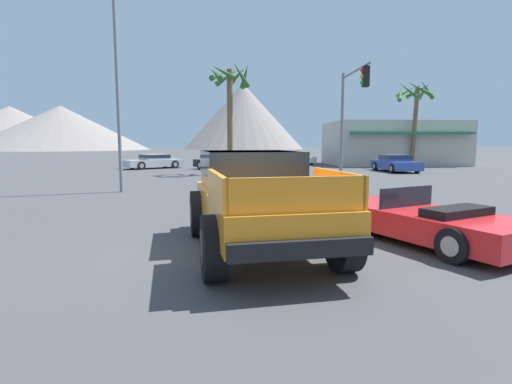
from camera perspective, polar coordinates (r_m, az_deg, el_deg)
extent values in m
plane|color=#424244|center=(7.78, -2.31, -8.16)|extent=(320.00, 320.00, 0.00)
cube|color=orange|center=(7.52, 0.49, -2.15)|extent=(2.70, 5.05, 0.56)
cube|color=orange|center=(8.38, -0.97, 3.31)|extent=(2.14, 2.37, 0.75)
cube|color=#1E2833|center=(8.37, -0.97, 4.23)|extent=(2.18, 2.42, 0.48)
cube|color=orange|center=(5.97, -5.63, 0.45)|extent=(0.37, 1.91, 0.48)
cube|color=orange|center=(6.48, 11.49, 0.86)|extent=(0.37, 1.91, 0.48)
cube|color=orange|center=(5.28, 5.97, -0.42)|extent=(1.91, 0.37, 0.48)
cube|color=black|center=(9.93, -2.66, -0.85)|extent=(1.96, 0.45, 0.24)
cube|color=black|center=(5.24, 6.52, -8.10)|extent=(1.96, 0.45, 0.24)
cylinder|color=black|center=(8.89, -8.19, -3.03)|extent=(0.48, 1.03, 0.99)
cylinder|color=#232326|center=(8.89, -8.19, -3.03)|extent=(0.44, 0.59, 0.55)
cylinder|color=black|center=(9.26, 4.69, -2.56)|extent=(0.48, 1.03, 0.99)
cylinder|color=#232326|center=(9.26, 4.69, -2.56)|extent=(0.44, 0.59, 0.55)
cylinder|color=black|center=(5.98, -6.08, -7.96)|extent=(0.48, 1.03, 0.99)
cylinder|color=#232326|center=(5.98, -6.08, -7.96)|extent=(0.44, 0.59, 0.55)
cylinder|color=black|center=(6.53, 12.41, -6.81)|extent=(0.48, 1.03, 0.99)
cylinder|color=#232326|center=(6.53, 12.41, -6.81)|extent=(0.44, 0.59, 0.55)
cube|color=red|center=(9.02, 22.81, -3.89)|extent=(3.41, 4.63, 0.49)
cube|color=#1E2833|center=(9.24, 20.70, -0.65)|extent=(1.42, 0.69, 0.43)
cube|color=black|center=(8.52, 26.81, -2.50)|extent=(1.56, 1.14, 0.16)
cylinder|color=black|center=(9.32, 13.05, -3.82)|extent=(0.46, 0.66, 0.62)
cylinder|color=#9E9EA3|center=(9.32, 13.05, -3.82)|extent=(0.35, 0.41, 0.34)
cylinder|color=black|center=(10.53, 20.19, -2.83)|extent=(0.46, 0.66, 0.62)
cylinder|color=#9E9EA3|center=(10.53, 20.19, -2.83)|extent=(0.35, 0.41, 0.34)
cylinder|color=black|center=(7.58, 26.40, -6.89)|extent=(0.46, 0.66, 0.62)
cylinder|color=#9E9EA3|center=(7.58, 26.40, -6.89)|extent=(0.35, 0.41, 0.34)
cube|color=#334C9E|center=(29.89, 19.29, 3.66)|extent=(2.06, 4.55, 0.59)
cube|color=#334C9E|center=(29.97, 19.24, 4.65)|extent=(1.71, 1.95, 0.43)
cube|color=#1E2833|center=(29.96, 19.24, 4.74)|extent=(1.74, 1.99, 0.26)
cylinder|color=black|center=(29.07, 22.03, 3.16)|extent=(0.25, 0.64, 0.63)
cylinder|color=#9E9EA3|center=(29.07, 22.03, 3.16)|extent=(0.25, 0.36, 0.35)
cylinder|color=black|center=(28.27, 18.90, 3.20)|extent=(0.25, 0.64, 0.63)
cylinder|color=#9E9EA3|center=(28.27, 18.90, 3.20)|extent=(0.25, 0.36, 0.35)
cylinder|color=black|center=(31.52, 19.62, 3.53)|extent=(0.25, 0.64, 0.63)
cylinder|color=#9E9EA3|center=(31.52, 19.62, 3.53)|extent=(0.25, 0.36, 0.35)
cylinder|color=black|center=(30.78, 16.68, 3.57)|extent=(0.25, 0.64, 0.63)
cylinder|color=#9E9EA3|center=(30.78, 16.68, 3.57)|extent=(0.25, 0.36, 0.35)
cube|color=#232328|center=(30.31, -4.94, 4.07)|extent=(4.47, 4.43, 0.57)
cube|color=#232328|center=(30.21, -4.80, 5.01)|extent=(2.47, 2.46, 0.42)
cube|color=#1E2833|center=(30.20, -4.80, 5.10)|extent=(2.52, 2.52, 0.25)
cylinder|color=black|center=(30.73, -7.92, 3.82)|extent=(0.63, 0.62, 0.66)
cylinder|color=#9E9EA3|center=(30.73, -7.92, 3.82)|extent=(0.42, 0.42, 0.36)
cylinder|color=black|center=(31.92, -5.54, 3.97)|extent=(0.63, 0.62, 0.66)
cylinder|color=#9E9EA3|center=(31.92, -5.54, 3.97)|extent=(0.42, 0.42, 0.36)
cylinder|color=black|center=(28.72, -4.26, 3.64)|extent=(0.63, 0.62, 0.66)
cylinder|color=#9E9EA3|center=(28.72, -4.26, 3.64)|extent=(0.42, 0.42, 0.36)
cylinder|color=black|center=(29.99, -1.88, 3.80)|extent=(0.63, 0.62, 0.66)
cylinder|color=#9E9EA3|center=(29.99, -1.88, 3.80)|extent=(0.42, 0.42, 0.36)
cube|color=#B7BABF|center=(32.71, -14.43, 4.04)|extent=(4.76, 4.14, 0.53)
cube|color=#B7BABF|center=(32.74, -14.28, 4.89)|extent=(2.49, 2.43, 0.42)
cube|color=#1E2833|center=(32.74, -14.28, 4.98)|extent=(2.55, 2.48, 0.25)
cylinder|color=black|center=(31.33, -16.08, 3.64)|extent=(0.63, 0.54, 0.62)
cylinder|color=#9E9EA3|center=(31.33, -16.08, 3.64)|extent=(0.41, 0.39, 0.34)
cylinder|color=black|center=(32.96, -17.30, 3.75)|extent=(0.63, 0.54, 0.62)
cylinder|color=#9E9EA3|center=(32.96, -17.30, 3.75)|extent=(0.41, 0.39, 0.34)
cylinder|color=black|center=(32.55, -11.52, 3.89)|extent=(0.63, 0.54, 0.62)
cylinder|color=#9E9EA3|center=(32.55, -11.52, 3.89)|extent=(0.41, 0.39, 0.34)
cylinder|color=black|center=(34.12, -12.91, 3.99)|extent=(0.63, 0.54, 0.62)
cylinder|color=#9E9EA3|center=(34.12, -12.91, 3.99)|extent=(0.41, 0.39, 0.34)
cube|color=white|center=(38.00, 5.68, 4.67)|extent=(3.37, 4.62, 0.56)
cube|color=white|center=(38.07, 5.60, 5.45)|extent=(2.13, 2.27, 0.47)
cube|color=#1E2833|center=(38.07, 5.60, 5.54)|extent=(2.17, 2.32, 0.28)
cylinder|color=black|center=(37.40, 7.88, 4.40)|extent=(0.49, 0.70, 0.67)
cylinder|color=#9E9EA3|center=(37.40, 7.88, 4.40)|extent=(0.37, 0.43, 0.37)
cylinder|color=black|center=(36.44, 5.80, 4.36)|extent=(0.49, 0.70, 0.67)
cylinder|color=#9E9EA3|center=(36.44, 5.80, 4.36)|extent=(0.37, 0.43, 0.37)
cylinder|color=black|center=(39.56, 5.57, 4.58)|extent=(0.49, 0.70, 0.67)
cylinder|color=#9E9EA3|center=(39.56, 5.57, 4.58)|extent=(0.37, 0.43, 0.37)
cylinder|color=black|center=(38.66, 3.55, 4.54)|extent=(0.49, 0.70, 0.67)
cylinder|color=#9E9EA3|center=(38.66, 3.55, 4.54)|extent=(0.37, 0.43, 0.37)
cylinder|color=slate|center=(22.28, 12.17, 9.00)|extent=(0.16, 0.16, 5.70)
cylinder|color=slate|center=(20.59, 13.98, 16.41)|extent=(0.11, 4.09, 0.11)
cube|color=black|center=(19.05, 15.40, 15.61)|extent=(0.26, 0.34, 0.90)
sphere|color=red|center=(19.04, 14.99, 16.45)|extent=(0.20, 0.20, 0.20)
sphere|color=orange|center=(19.00, 14.96, 15.65)|extent=(0.20, 0.20, 0.20)
sphere|color=green|center=(18.96, 14.93, 14.84)|extent=(0.20, 0.20, 0.20)
cylinder|color=slate|center=(17.50, -19.18, 13.74)|extent=(0.14, 0.14, 8.38)
cylinder|color=brown|center=(35.51, 21.70, 8.58)|extent=(0.36, 0.82, 6.56)
cone|color=#2D6028|center=(36.40, 22.86, 13.17)|extent=(0.58, 1.52, 1.35)
cone|color=#2D6028|center=(36.90, 22.07, 13.21)|extent=(1.75, 1.43, 1.22)
cone|color=#2D6028|center=(36.69, 20.70, 13.31)|extent=(1.95, 0.90, 1.22)
cone|color=#2D6028|center=(36.00, 19.97, 13.23)|extent=(1.21, 1.85, 1.68)
cone|color=#2D6028|center=(35.07, 20.95, 13.44)|extent=(1.36, 1.67, 1.52)
cone|color=#2D6028|center=(34.94, 22.33, 13.52)|extent=(2.08, 0.61, 1.33)
cone|color=#2D6028|center=(35.39, 23.23, 13.31)|extent=(1.82, 1.34, 1.47)
cylinder|color=brown|center=(25.69, -3.74, 9.83)|extent=(0.36, 0.88, 6.57)
cone|color=#2D6028|center=(26.44, -1.57, 16.21)|extent=(0.65, 1.88, 1.43)
cone|color=#2D6028|center=(26.88, -2.74, 16.16)|extent=(1.37, 1.18, 1.23)
cone|color=#2D6028|center=(27.09, -4.22, 16.05)|extent=(1.64, 0.72, 1.29)
cone|color=#2D6028|center=(26.77, -5.36, 16.35)|extent=(1.27, 1.61, 1.00)
cone|color=#2D6028|center=(25.96, -5.83, 16.53)|extent=(0.99, 1.85, 1.17)
cone|color=#2D6028|center=(25.48, -4.64, 16.72)|extent=(1.72, 1.03, 1.17)
cone|color=#2D6028|center=(25.66, -2.19, 16.41)|extent=(1.33, 1.45, 1.50)
cube|color=#BCB2A3|center=(39.42, 18.87, 6.58)|extent=(11.51, 7.60, 3.91)
cube|color=#286B4C|center=(35.62, 21.49, 7.84)|extent=(10.36, 0.70, 0.20)
cone|color=gray|center=(125.74, -26.07, 8.24)|extent=(47.96, 47.96, 12.28)
cone|color=gray|center=(128.34, -1.84, 10.72)|extent=(37.75, 37.75, 20.35)
cone|color=gray|center=(145.11, -31.64, 7.82)|extent=(54.52, 54.52, 13.09)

